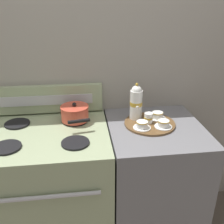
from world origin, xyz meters
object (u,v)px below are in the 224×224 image
at_px(teacup_left, 163,124).
at_px(stove, 51,191).
at_px(serving_tray, 150,123).
at_px(teapot, 136,102).
at_px(teacup_front, 157,115).
at_px(creamer_jug, 148,118).
at_px(teacup_right, 142,125).
at_px(saucepan, 75,113).

bearing_deg(teacup_left, stove, 177.23).
bearing_deg(serving_tray, teacup_left, -47.03).
bearing_deg(teapot, serving_tray, -44.34).
xyz_separation_m(teapot, teacup_front, (0.15, -0.02, -0.10)).
height_order(teapot, creamer_jug, teapot).
distance_m(stove, teapot, 0.85).
xyz_separation_m(stove, teacup_right, (0.61, -0.03, 0.49)).
distance_m(stove, saucepan, 0.57).
bearing_deg(teacup_left, creamer_jug, 135.45).
bearing_deg(saucepan, stove, -142.82).
distance_m(stove, teacup_left, 0.90).
bearing_deg(teacup_right, creamer_jug, 51.08).
bearing_deg(saucepan, creamer_jug, -12.25).
bearing_deg(teacup_right, serving_tray, 45.47).
relative_size(serving_tray, creamer_jug, 4.94).
bearing_deg(teacup_left, teacup_right, 178.67).
bearing_deg(serving_tray, creamer_jug, 160.60).
bearing_deg(teapot, teacup_left, -45.62).
height_order(teacup_left, teacup_right, same).
bearing_deg(saucepan, teacup_front, -5.32).
distance_m(teacup_front, creamer_jug, 0.09).
bearing_deg(saucepan, teacup_right, -23.04).
bearing_deg(teacup_front, saucepan, 174.68).
relative_size(stove, saucepan, 3.35).
relative_size(serving_tray, teapot, 1.33).
height_order(stove, teacup_front, teacup_front).
height_order(teacup_right, creamer_jug, creamer_jug).
height_order(stove, serving_tray, serving_tray).
bearing_deg(teapot, saucepan, 175.85).
bearing_deg(stove, teacup_right, -3.10).
relative_size(teacup_right, creamer_jug, 1.65).
xyz_separation_m(teapot, teacup_right, (0.01, -0.15, -0.10)).
distance_m(teapot, teacup_left, 0.23).
distance_m(stove, creamer_jug, 0.84).
relative_size(teapot, teacup_right, 2.25).
distance_m(serving_tray, teacup_front, 0.09).
relative_size(serving_tray, teacup_left, 3.00).
distance_m(saucepan, serving_tray, 0.50).
height_order(saucepan, teacup_right, saucepan).
xyz_separation_m(teacup_left, teacup_front, (-0.00, 0.13, 0.00)).
distance_m(saucepan, teacup_left, 0.59).
xyz_separation_m(serving_tray, teapot, (-0.08, 0.08, 0.13)).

